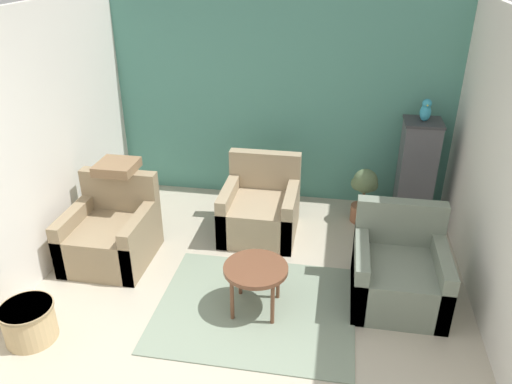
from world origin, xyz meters
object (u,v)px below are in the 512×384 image
object	(u,v)px
armchair_left	(112,235)
parrot	(426,111)
armchair_middle	(260,210)
coffee_table	(256,272)
birdcage	(415,175)
wicker_basket	(29,321)
potted_plant	(364,192)
armchair_right	(398,273)

from	to	relation	value
armchair_left	parrot	size ratio (longest dim) A/B	3.36
armchair_left	armchair_middle	distance (m)	1.63
coffee_table	armchair_middle	world-z (taller)	armchair_middle
birdcage	wicker_basket	xyz separation A→B (m)	(-3.32, -2.62, -0.42)
birdcage	wicker_basket	size ratio (longest dim) A/B	2.82
coffee_table	potted_plant	distance (m)	2.04
armchair_left	birdcage	xyz separation A→B (m)	(3.15, 1.37, 0.32)
armchair_right	wicker_basket	xyz separation A→B (m)	(-3.05, -1.07, -0.10)
coffee_table	birdcage	bearing A→B (deg)	51.44
coffee_table	wicker_basket	size ratio (longest dim) A/B	1.30
birdcage	potted_plant	distance (m)	0.62
coffee_table	armchair_middle	distance (m)	1.36
parrot	wicker_basket	size ratio (longest dim) A/B	0.58
armchair_right	coffee_table	bearing A→B (deg)	-163.28
coffee_table	armchair_right	xyz separation A→B (m)	(1.26, 0.38, -0.13)
armchair_left	potted_plant	xyz separation A→B (m)	(2.58, 1.24, 0.10)
armchair_left	birdcage	world-z (taller)	birdcage
birdcage	wicker_basket	world-z (taller)	birdcage
coffee_table	armchair_left	xyz separation A→B (m)	(-1.61, 0.56, -0.13)
birdcage	potted_plant	bearing A→B (deg)	-167.67
armchair_left	parrot	xyz separation A→B (m)	(3.15, 1.37, 1.08)
coffee_table	armchair_middle	size ratio (longest dim) A/B	0.67
armchair_right	parrot	size ratio (longest dim) A/B	3.36
armchair_left	parrot	world-z (taller)	parrot
birdcage	potted_plant	size ratio (longest dim) A/B	1.86
armchair_right	birdcage	world-z (taller)	birdcage
wicker_basket	armchair_right	bearing A→B (deg)	19.38
birdcage	wicker_basket	bearing A→B (deg)	-141.77
coffee_table	armchair_left	distance (m)	1.71
coffee_table	parrot	xyz separation A→B (m)	(1.53, 1.92, 0.95)
armchair_left	potted_plant	size ratio (longest dim) A/B	1.29
armchair_left	wicker_basket	world-z (taller)	armchair_left
armchair_left	coffee_table	bearing A→B (deg)	-19.03
coffee_table	wicker_basket	distance (m)	1.93
coffee_table	armchair_left	world-z (taller)	armchair_left
armchair_middle	parrot	world-z (taller)	parrot
coffee_table	armchair_left	size ratio (longest dim) A/B	0.67
coffee_table	parrot	size ratio (longest dim) A/B	2.24
potted_plant	birdcage	bearing A→B (deg)	12.33
armchair_right	potted_plant	xyz separation A→B (m)	(-0.29, 1.42, 0.10)
armchair_left	potted_plant	distance (m)	2.87
birdcage	parrot	xyz separation A→B (m)	(-0.00, 0.00, 0.76)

